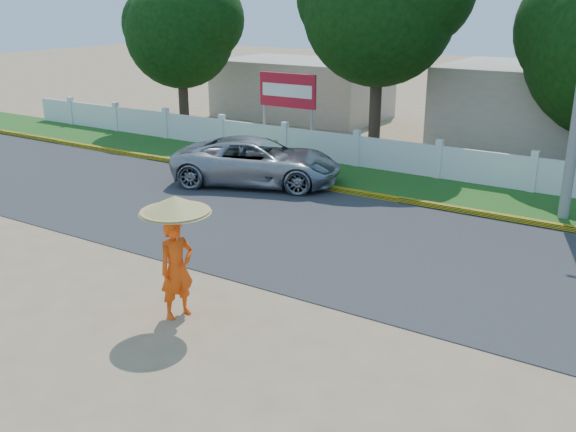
# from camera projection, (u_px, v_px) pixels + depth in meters

# --- Properties ---
(ground) EXTENTS (120.00, 120.00, 0.00)m
(ground) POSITION_uv_depth(u_px,v_px,m) (232.00, 308.00, 12.30)
(ground) COLOR #9E8460
(ground) RESTS_ON ground
(road) EXTENTS (60.00, 7.00, 0.02)m
(road) POSITION_uv_depth(u_px,v_px,m) (342.00, 238.00, 15.89)
(road) COLOR #38383A
(road) RESTS_ON ground
(grass_verge) EXTENTS (60.00, 3.50, 0.03)m
(grass_verge) POSITION_uv_depth(u_px,v_px,m) (421.00, 188.00, 20.08)
(grass_verge) COLOR #2D601E
(grass_verge) RESTS_ON ground
(curb) EXTENTS (40.00, 0.18, 0.16)m
(curb) POSITION_uv_depth(u_px,v_px,m) (399.00, 200.00, 18.71)
(curb) COLOR yellow
(curb) RESTS_ON ground
(fence) EXTENTS (40.00, 0.10, 1.10)m
(fence) POSITION_uv_depth(u_px,v_px,m) (438.00, 162.00, 21.07)
(fence) COLOR silver
(fence) RESTS_ON ground
(building_far) EXTENTS (8.00, 5.00, 2.80)m
(building_far) POSITION_uv_depth(u_px,v_px,m) (302.00, 89.00, 32.13)
(building_far) COLOR #B7AD99
(building_far) RESTS_ON ground
(vehicle) EXTENTS (5.83, 4.20, 1.48)m
(vehicle) POSITION_uv_depth(u_px,v_px,m) (257.00, 161.00, 20.41)
(vehicle) COLOR #9C9EA4
(vehicle) RESTS_ON ground
(monk_with_parasol) EXTENTS (1.29, 1.29, 2.35)m
(monk_with_parasol) POSITION_uv_depth(u_px,v_px,m) (176.00, 239.00, 11.52)
(monk_with_parasol) COLOR #F74D0D
(monk_with_parasol) RESTS_ON ground
(billboard) EXTENTS (2.50, 0.13, 2.95)m
(billboard) POSITION_uv_depth(u_px,v_px,m) (288.00, 95.00, 24.80)
(billboard) COLOR gray
(billboard) RESTS_ON ground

